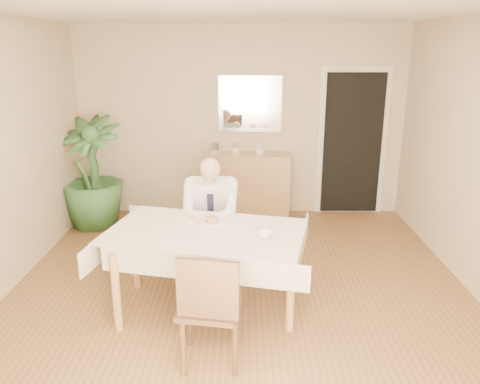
{
  "coord_description": "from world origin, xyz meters",
  "views": [
    {
      "loc": [
        0.03,
        -3.97,
        2.28
      ],
      "look_at": [
        0.0,
        0.35,
        0.95
      ],
      "focal_mm": 35.0,
      "sensor_mm": 36.0,
      "label": 1
    }
  ],
  "objects_px": {
    "chair_far": "(213,221)",
    "seated_man": "(210,214)",
    "sideboard": "(250,185)",
    "potted_palm": "(91,173)",
    "coffee_mug": "(265,233)",
    "dining_table": "(206,240)",
    "chair_near": "(209,304)"
  },
  "relations": [
    {
      "from": "dining_table",
      "to": "chair_far",
      "type": "height_order",
      "value": "chair_far"
    },
    {
      "from": "dining_table",
      "to": "chair_near",
      "type": "xyz_separation_m",
      "value": [
        0.09,
        -0.84,
        -0.15
      ]
    },
    {
      "from": "chair_far",
      "to": "potted_palm",
      "type": "xyz_separation_m",
      "value": [
        -1.65,
        1.19,
        0.22
      ]
    },
    {
      "from": "potted_palm",
      "to": "coffee_mug",
      "type": "bearing_deg",
      "value": -45.88
    },
    {
      "from": "sideboard",
      "to": "potted_palm",
      "type": "bearing_deg",
      "value": -163.85
    },
    {
      "from": "dining_table",
      "to": "chair_far",
      "type": "bearing_deg",
      "value": 102.54
    },
    {
      "from": "chair_far",
      "to": "seated_man",
      "type": "height_order",
      "value": "seated_man"
    },
    {
      "from": "coffee_mug",
      "to": "chair_far",
      "type": "bearing_deg",
      "value": 116.12
    },
    {
      "from": "seated_man",
      "to": "sideboard",
      "type": "relative_size",
      "value": 1.11
    },
    {
      "from": "seated_man",
      "to": "coffee_mug",
      "type": "relative_size",
      "value": 10.11
    },
    {
      "from": "chair_far",
      "to": "seated_man",
      "type": "distance_m",
      "value": 0.34
    },
    {
      "from": "sideboard",
      "to": "potted_palm",
      "type": "relative_size",
      "value": 0.77
    },
    {
      "from": "chair_far",
      "to": "sideboard",
      "type": "height_order",
      "value": "chair_far"
    },
    {
      "from": "chair_far",
      "to": "chair_near",
      "type": "bearing_deg",
      "value": -79.73
    },
    {
      "from": "seated_man",
      "to": "potted_palm",
      "type": "bearing_deg",
      "value": 138.22
    },
    {
      "from": "dining_table",
      "to": "chair_far",
      "type": "distance_m",
      "value": 0.9
    },
    {
      "from": "coffee_mug",
      "to": "potted_palm",
      "type": "xyz_separation_m",
      "value": [
        -2.16,
        2.23,
        -0.07
      ]
    },
    {
      "from": "dining_table",
      "to": "seated_man",
      "type": "relative_size",
      "value": 1.55
    },
    {
      "from": "dining_table",
      "to": "coffee_mug",
      "type": "bearing_deg",
      "value": -5.0
    },
    {
      "from": "coffee_mug",
      "to": "sideboard",
      "type": "relative_size",
      "value": 0.11
    },
    {
      "from": "seated_man",
      "to": "coffee_mug",
      "type": "distance_m",
      "value": 0.92
    },
    {
      "from": "chair_near",
      "to": "seated_man",
      "type": "bearing_deg",
      "value": 102.59
    },
    {
      "from": "potted_palm",
      "to": "dining_table",
      "type": "bearing_deg",
      "value": -51.39
    },
    {
      "from": "coffee_mug",
      "to": "potted_palm",
      "type": "distance_m",
      "value": 3.11
    },
    {
      "from": "chair_near",
      "to": "potted_palm",
      "type": "xyz_separation_m",
      "value": [
        -1.74,
        2.91,
        0.21
      ]
    },
    {
      "from": "sideboard",
      "to": "potted_palm",
      "type": "distance_m",
      "value": 2.13
    },
    {
      "from": "chair_far",
      "to": "coffee_mug",
      "type": "height_order",
      "value": "chair_far"
    },
    {
      "from": "chair_far",
      "to": "potted_palm",
      "type": "relative_size",
      "value": 0.62
    },
    {
      "from": "chair_far",
      "to": "chair_near",
      "type": "xyz_separation_m",
      "value": [
        0.09,
        -1.72,
        0.01
      ]
    },
    {
      "from": "chair_near",
      "to": "seated_man",
      "type": "xyz_separation_m",
      "value": [
        -0.09,
        1.43,
        0.17
      ]
    },
    {
      "from": "chair_near",
      "to": "coffee_mug",
      "type": "height_order",
      "value": "chair_near"
    },
    {
      "from": "chair_far",
      "to": "seated_man",
      "type": "xyz_separation_m",
      "value": [
        0.0,
        -0.29,
        0.18
      ]
    }
  ]
}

